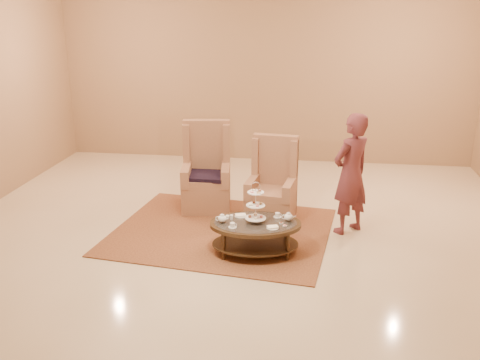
# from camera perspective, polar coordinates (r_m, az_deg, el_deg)

# --- Properties ---
(ground) EXTENTS (8.00, 8.00, 0.00)m
(ground) POSITION_cam_1_polar(r_m,az_deg,el_deg) (7.11, -0.50, -6.63)
(ground) COLOR beige
(ground) RESTS_ON ground
(ceiling) EXTENTS (8.00, 8.00, 0.02)m
(ceiling) POSITION_cam_1_polar(r_m,az_deg,el_deg) (7.11, -0.50, -6.63)
(ceiling) COLOR silver
(ceiling) RESTS_ON ground
(wall_back) EXTENTS (8.00, 0.04, 3.50)m
(wall_back) POSITION_cam_1_polar(r_m,az_deg,el_deg) (10.50, 2.71, 11.47)
(wall_back) COLOR #9C7955
(wall_back) RESTS_ON ground
(rug) EXTENTS (3.17, 2.76, 0.02)m
(rug) POSITION_cam_1_polar(r_m,az_deg,el_deg) (7.42, -1.96, -5.46)
(rug) COLOR brown
(rug) RESTS_ON ground
(tea_table) EXTENTS (1.22, 0.92, 0.95)m
(tea_table) POSITION_cam_1_polar(r_m,az_deg,el_deg) (6.67, 1.65, -5.14)
(tea_table) COLOR black
(tea_table) RESTS_ON ground
(armchair_left) EXTENTS (0.81, 0.83, 1.32)m
(armchair_left) POSITION_cam_1_polar(r_m,az_deg,el_deg) (8.19, -3.58, 0.12)
(armchair_left) COLOR #9B6749
(armchair_left) RESTS_ON ground
(armchair_right) EXTENTS (0.73, 0.75, 1.21)m
(armchair_right) POSITION_cam_1_polar(r_m,az_deg,el_deg) (7.74, 3.47, -1.29)
(armchair_right) COLOR #9B6749
(armchair_right) RESTS_ON ground
(person) EXTENTS (0.71, 0.70, 1.66)m
(person) POSITION_cam_1_polar(r_m,az_deg,el_deg) (7.30, 11.73, 0.63)
(person) COLOR brown
(person) RESTS_ON ground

